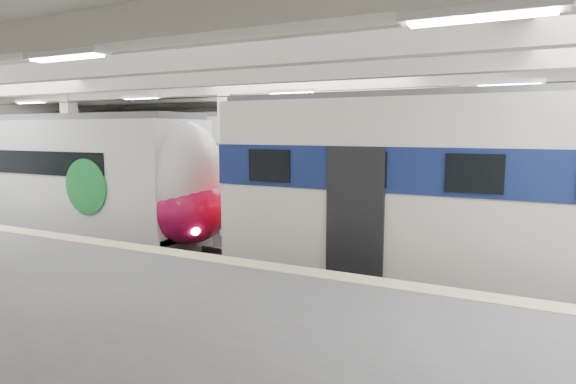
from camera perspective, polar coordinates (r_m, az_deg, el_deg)
The scene contains 4 objects.
station_hall at distance 11.60m, azimuth -7.68°, elevation 4.66°, with size 36.00×24.00×5.75m.
modern_emu at distance 17.95m, azimuth -24.10°, elevation 1.39°, with size 13.21×2.73×4.29m.
older_rer at distance 11.41m, azimuth 27.28°, elevation -0.28°, with size 14.10×3.11×4.62m.
far_train at distance 22.26m, azimuth -14.29°, elevation 3.35°, with size 14.12×3.44×4.47m.
Camera 1 is at (6.51, -11.33, 3.78)m, focal length 30.00 mm.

